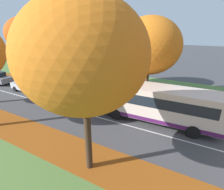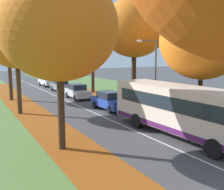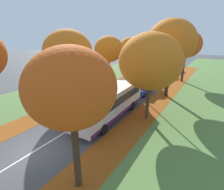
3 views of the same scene
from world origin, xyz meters
The scene contains 16 objects.
leaf_litter_left centered at (-4.60, 14.00, 0.01)m, with size 2.80×60.00×0.00m, color #8C4714.
grass_verge_right centered at (9.20, 20.00, 0.00)m, with size 12.00×90.00×0.01m, color #517538.
leaf_litter_right centered at (4.60, 14.00, 0.01)m, with size 2.80×60.00×0.00m, color #8C4714.
road_centre_line centered at (0.00, 20.00, 0.00)m, with size 0.12×80.00×0.01m, color silver.
tree_left_near centered at (-5.12, 9.49, 6.14)m, with size 5.85×5.85×8.78m.
tree_left_mid centered at (-5.47, 19.08, 5.83)m, with size 4.73×4.73×7.99m.
tree_left_far centered at (-5.05, 26.35, 5.80)m, with size 4.17×4.17×7.71m.
tree_right_near centered at (5.08, 9.69, 5.76)m, with size 5.88×5.88×8.41m.
tree_right_mid centered at (4.88, 17.68, 7.30)m, with size 6.14×6.14×10.09m.
tree_right_far centered at (5.14, 27.39, 6.53)m, with size 5.14×5.14×8.87m.
streetlamp_right centered at (3.67, 13.32, 3.74)m, with size 1.89×0.28×6.00m.
bus centered at (1.77, 7.97, 1.70)m, with size 2.88×10.47×2.98m.
car_blue_lead centered at (1.70, 16.73, 0.81)m, with size 1.83×4.22×1.62m.
car_silver_following centered at (1.50, 23.64, 0.81)m, with size 1.90×4.26×1.62m.
car_grey_third_in_line centered at (1.75, 30.14, 0.81)m, with size 1.82×4.22×1.62m.
car_white_fourth_in_line centered at (1.82, 36.88, 0.81)m, with size 1.87×4.24×1.62m.
Camera 2 is at (-9.27, -3.13, 4.85)m, focal length 42.00 mm.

